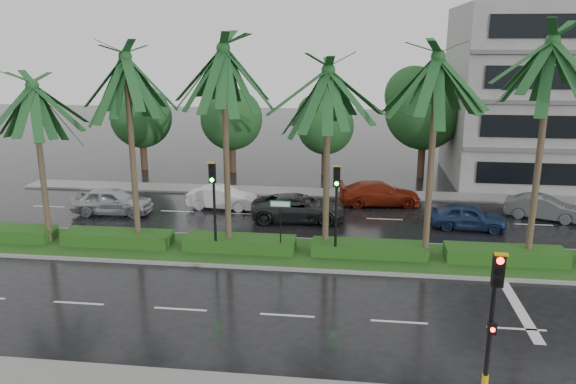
# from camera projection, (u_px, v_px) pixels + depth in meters

# --- Properties ---
(ground) EXTENTS (120.00, 120.00, 0.00)m
(ground) POSITION_uv_depth(u_px,v_px,m) (301.00, 263.00, 25.14)
(ground) COLOR black
(ground) RESTS_ON ground
(far_sidewalk) EXTENTS (40.00, 2.00, 0.12)m
(far_sidewalk) POSITION_uv_depth(u_px,v_px,m) (320.00, 193.00, 36.62)
(far_sidewalk) COLOR slate
(far_sidewalk) RESTS_ON ground
(median) EXTENTS (36.00, 4.00, 0.15)m
(median) POSITION_uv_depth(u_px,v_px,m) (303.00, 253.00, 26.08)
(median) COLOR gray
(median) RESTS_ON ground
(hedge) EXTENTS (35.20, 1.40, 0.60)m
(hedge) POSITION_uv_depth(u_px,v_px,m) (303.00, 246.00, 25.98)
(hedge) COLOR #144616
(hedge) RESTS_ON median
(lane_markings) EXTENTS (34.00, 13.06, 0.01)m
(lane_markings) POSITION_uv_depth(u_px,v_px,m) (370.00, 270.00, 24.37)
(lane_markings) COLOR silver
(lane_markings) RESTS_ON ground
(palm_row) EXTENTS (26.30, 4.20, 10.30)m
(palm_row) POSITION_uv_depth(u_px,v_px,m) (276.00, 76.00, 24.14)
(palm_row) COLOR #3C3023
(palm_row) RESTS_ON median
(signal_near) EXTENTS (0.34, 0.45, 4.36)m
(signal_near) POSITION_uv_depth(u_px,v_px,m) (492.00, 321.00, 14.78)
(signal_near) COLOR black
(signal_near) RESTS_ON near_sidewalk
(signal_median_left) EXTENTS (0.34, 0.42, 4.36)m
(signal_median_left) POSITION_uv_depth(u_px,v_px,m) (213.00, 194.00, 25.12)
(signal_median_left) COLOR black
(signal_median_left) RESTS_ON median
(signal_median_right) EXTENTS (0.34, 0.42, 4.36)m
(signal_median_right) POSITION_uv_depth(u_px,v_px,m) (336.00, 198.00, 24.47)
(signal_median_right) COLOR black
(signal_median_right) RESTS_ON median
(street_sign) EXTENTS (0.95, 0.09, 2.60)m
(street_sign) POSITION_uv_depth(u_px,v_px,m) (280.00, 214.00, 25.17)
(street_sign) COLOR black
(street_sign) RESTS_ON median
(bg_trees) EXTENTS (33.08, 5.55, 8.02)m
(bg_trees) POSITION_uv_depth(u_px,v_px,m) (360.00, 112.00, 40.47)
(bg_trees) COLOR #3D281B
(bg_trees) RESTS_ON ground
(building) EXTENTS (16.00, 10.00, 12.00)m
(building) POSITION_uv_depth(u_px,v_px,m) (572.00, 95.00, 38.81)
(building) COLOR slate
(building) RESTS_ON ground
(car_silver) EXTENTS (2.03, 4.62, 1.55)m
(car_silver) POSITION_uv_depth(u_px,v_px,m) (112.00, 201.00, 32.12)
(car_silver) COLOR #A7ABAF
(car_silver) RESTS_ON ground
(car_white) EXTENTS (1.70, 4.17, 1.35)m
(car_white) POSITION_uv_depth(u_px,v_px,m) (222.00, 198.00, 33.22)
(car_white) COLOR white
(car_white) RESTS_ON ground
(car_darkgrey) EXTENTS (2.75, 5.37, 1.45)m
(car_darkgrey) POSITION_uv_depth(u_px,v_px,m) (299.00, 208.00, 31.00)
(car_darkgrey) COLOR #242427
(car_darkgrey) RESTS_ON ground
(car_red) EXTENTS (2.68, 5.18, 1.43)m
(car_red) POSITION_uv_depth(u_px,v_px,m) (379.00, 193.00, 33.94)
(car_red) COLOR maroon
(car_red) RESTS_ON ground
(car_blue) EXTENTS (1.98, 4.11, 1.35)m
(car_blue) POSITION_uv_depth(u_px,v_px,m) (468.00, 217.00, 29.59)
(car_blue) COLOR navy
(car_blue) RESTS_ON ground
(car_grey) EXTENTS (2.66, 4.28, 1.33)m
(car_grey) POSITION_uv_depth(u_px,v_px,m) (543.00, 208.00, 31.25)
(car_grey) COLOR #5B5E60
(car_grey) RESTS_ON ground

